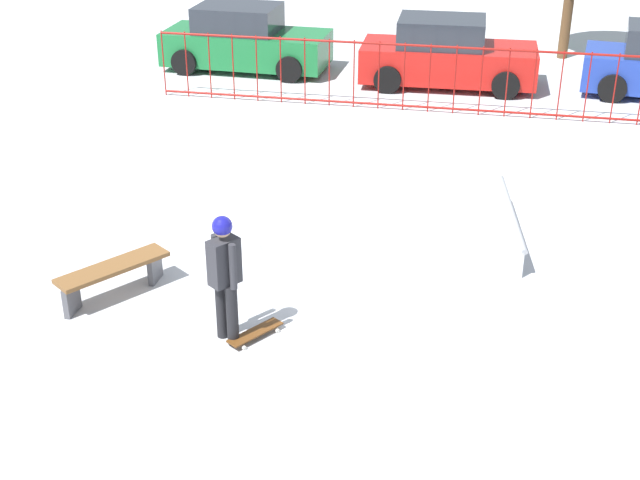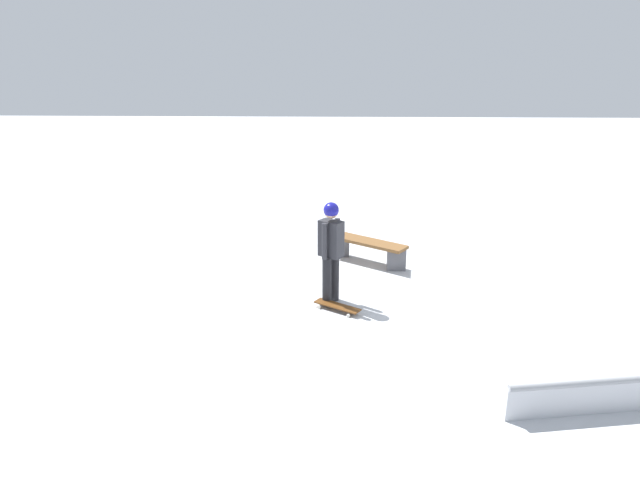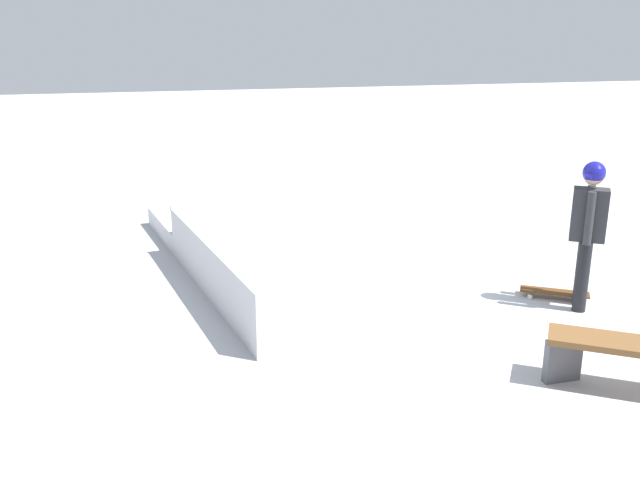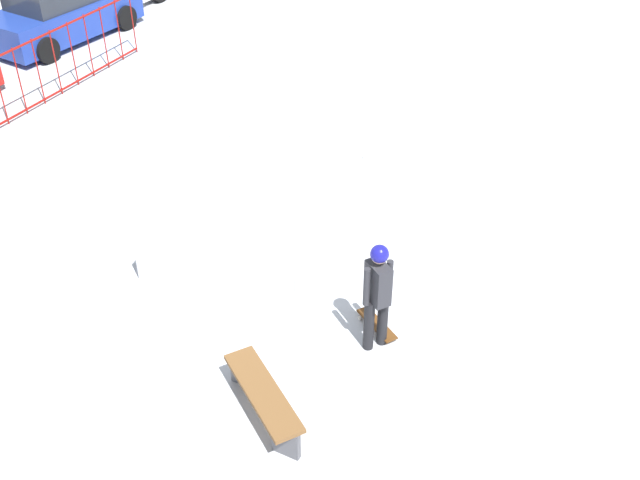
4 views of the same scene
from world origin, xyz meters
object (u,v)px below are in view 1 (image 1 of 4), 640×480
Objects in this scene: skateboard at (255,333)px; park_bench at (113,273)px; parked_car_red at (447,55)px; skate_ramp at (421,233)px; skater at (225,270)px; parked_car_green at (245,41)px.

skateboard is 0.51× the size of park_bench.
park_bench is (-2.18, 0.59, 0.28)m from skateboard.
parked_car_red is (3.49, 11.03, 0.37)m from park_bench.
parked_car_red is at bearing 83.80° from skate_ramp.
skate_ramp is at bearing -179.15° from skateboard.
skater is 12.51m from parked_car_green.
parked_car_green is (-3.77, 11.91, 0.65)m from skateboard.
skate_ramp is at bearing 29.78° from park_bench.
park_bench is at bearing -75.76° from skater.
skater is 2.09m from park_bench.
park_bench is (-3.94, -2.26, 0.04)m from skate_ramp.
skateboard is (-1.76, -2.84, -0.24)m from skate_ramp.
skate_ramp is at bearing -57.62° from parked_car_green.
skate_ramp is 8.80m from parked_car_red.
park_bench is at bearing -110.37° from parked_car_red.
parked_car_green is at bearing -129.77° from skateboard.
park_bench is 11.44m from parked_car_green.
parked_car_green and parked_car_red have the same top height.
skater is at bearing -134.34° from skate_ramp.
skater is at bearing -20.66° from park_bench.
skate_ramp is 3.68m from skater.
parked_car_green is (-5.54, 9.07, 0.41)m from skate_ramp.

